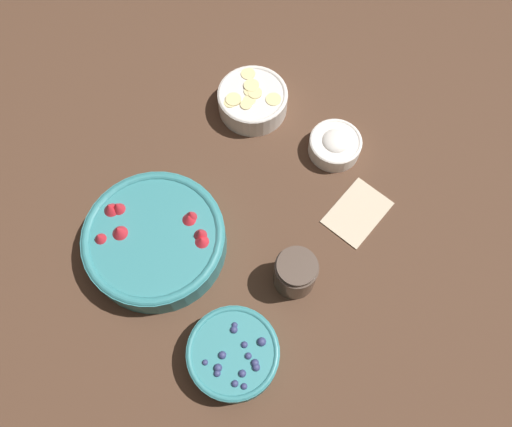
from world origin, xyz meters
name	(u,v)px	position (x,y,z in m)	size (l,w,h in m)	color
ground_plane	(271,232)	(0.00, 0.00, 0.00)	(4.00, 4.00, 0.00)	#4C3323
bowl_strawberries	(155,239)	(-0.16, 0.15, 0.04)	(0.27, 0.27, 0.09)	teal
bowl_blueberries	(233,354)	(-0.23, -0.10, 0.03)	(0.16, 0.16, 0.06)	teal
bowl_bananas	(253,99)	(0.21, 0.21, 0.03)	(0.15, 0.15, 0.06)	silver
bowl_cream	(335,144)	(0.23, 0.01, 0.02)	(0.11, 0.11, 0.05)	white
jar_chocolate	(295,273)	(-0.05, -0.09, 0.04)	(0.08, 0.08, 0.09)	#4C3D33
napkin	(357,212)	(0.14, -0.11, 0.00)	(0.13, 0.09, 0.01)	beige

